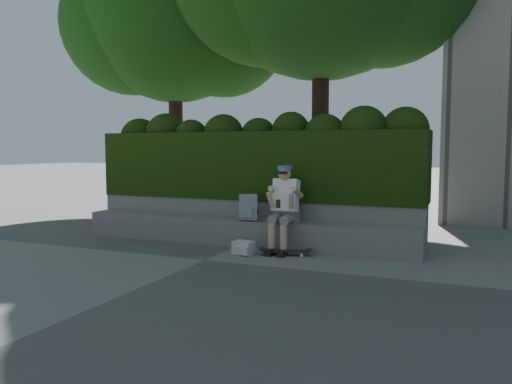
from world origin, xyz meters
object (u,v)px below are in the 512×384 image
at_px(backpack_ground, 244,248).
at_px(skateboard, 285,251).
at_px(backpack_plaid, 248,208).
at_px(person, 284,205).

bearing_deg(backpack_ground, skateboard, 21.75).
bearing_deg(backpack_ground, backpack_plaid, 114.52).
height_order(person, skateboard, person).
bearing_deg(backpack_plaid, person, -28.68).
bearing_deg(skateboard, backpack_ground, 176.68).
relative_size(backpack_plaid, backpack_ground, 1.39).
relative_size(person, skateboard, 1.87).
distance_m(person, backpack_plaid, 0.68).
xyz_separation_m(person, backpack_plaid, (-0.67, 0.08, -0.08)).
bearing_deg(backpack_plaid, skateboard, -47.14).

